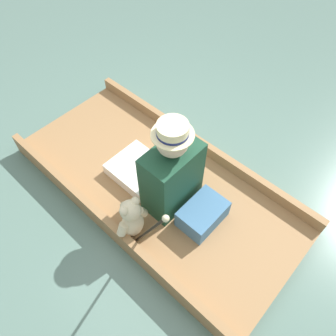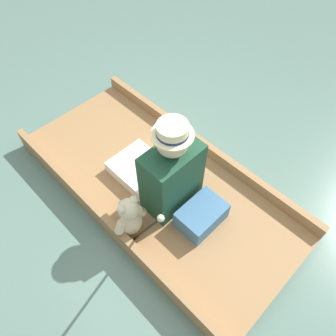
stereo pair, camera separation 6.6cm
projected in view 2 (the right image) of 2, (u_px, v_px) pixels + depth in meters
ground_plane at (157, 188)px, 2.96m from camera, size 16.00×16.00×0.00m
punt_boat at (157, 184)px, 2.91m from camera, size 1.19×2.59×0.22m
seat_cushion at (201, 215)px, 2.57m from camera, size 0.38×0.26×0.18m
seated_person at (165, 171)px, 2.54m from camera, size 0.46×0.78×0.89m
teddy_bear at (130, 218)px, 2.44m from camera, size 0.30×0.18×0.43m
wine_glass at (175, 137)px, 3.02m from camera, size 0.08×0.08×0.22m
walking_cane at (148, 228)px, 2.11m from camera, size 0.04×0.35×0.78m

